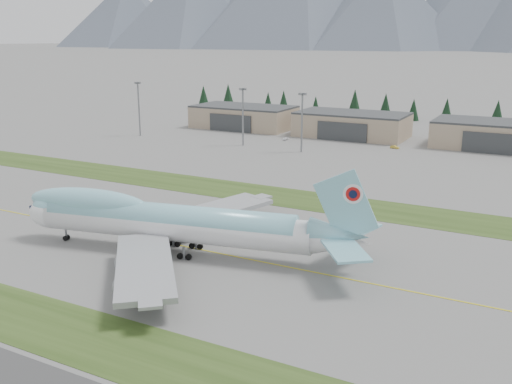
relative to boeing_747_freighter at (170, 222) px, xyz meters
The scene contains 12 objects.
ground 7.94m from the boeing_747_freighter, 60.69° to the left, with size 7000.00×7000.00×0.00m, color slate.
grass_strip_near 34.82m from the boeing_747_freighter, 86.35° to the right, with size 400.00×14.00×0.08m, color #2C4318.
grass_strip_far 49.37m from the boeing_747_freighter, 87.45° to the left, with size 400.00×18.00×0.08m, color #2C4318.
taxiway_line_main 7.94m from the boeing_747_freighter, 60.69° to the left, with size 400.00×0.40×0.02m, color gold.
boeing_747_freighter is the anchor object (origin of this frame).
hangar_left 168.07m from the boeing_747_freighter, 113.80° to the left, with size 48.00×26.60×10.80m.
hangar_center 154.31m from the boeing_747_freighter, 94.77° to the left, with size 48.00×26.60×10.80m.
hangar_right 160.85m from the boeing_747_freighter, 72.94° to the left, with size 48.00×26.60×10.80m.
floodlight_masts 113.03m from the boeing_747_freighter, 87.44° to the left, with size 206.26×9.93×23.96m.
service_vehicle_a 136.68m from the boeing_747_freighter, 104.92° to the left, with size 1.39×3.45×1.18m, color white.
service_vehicle_b 135.05m from the boeing_747_freighter, 85.02° to the left, with size 1.31×3.71×1.22m, color gold.
conifer_belt 216.51m from the boeing_747_freighter, 85.30° to the left, with size 269.74×16.01×16.71m.
Camera 1 is at (64.73, -93.27, 42.74)m, focal length 40.00 mm.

